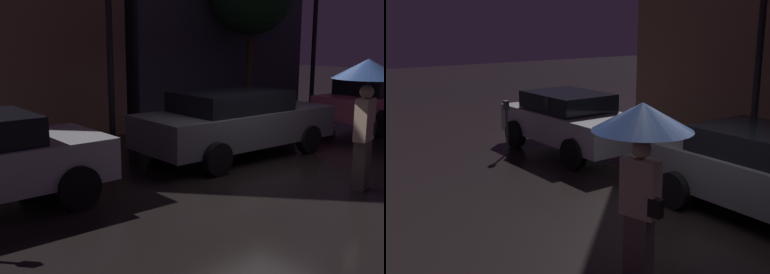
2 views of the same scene
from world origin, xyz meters
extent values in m
plane|color=black|center=(0.00, 0.00, 0.00)|extent=(60.00, 60.00, 0.00)
cube|color=#B7B7BF|center=(-4.84, 1.42, 0.67)|extent=(3.94, 1.78, 0.67)
cube|color=black|center=(-5.00, 1.42, 1.22)|extent=(2.05, 1.55, 0.43)
cylinder|color=black|center=(-3.63, 2.28, 0.34)|extent=(0.67, 0.22, 0.67)
cylinder|color=black|center=(-3.63, 0.56, 0.34)|extent=(0.67, 0.22, 0.67)
cylinder|color=black|center=(-6.06, 2.28, 0.34)|extent=(0.67, 0.22, 0.67)
cylinder|color=black|center=(-6.06, 0.56, 0.34)|extent=(0.67, 0.22, 0.67)
cylinder|color=black|center=(-0.82, 2.37, 0.32)|extent=(0.63, 0.22, 0.63)
cylinder|color=black|center=(-0.82, 0.57, 0.32)|extent=(0.63, 0.22, 0.63)
cube|color=#66564C|center=(0.51, -1.58, 0.42)|extent=(0.36, 0.28, 0.84)
cube|color=#D1B293|center=(0.51, -1.58, 1.19)|extent=(0.49, 0.31, 0.70)
sphere|color=tan|center=(0.51, -1.58, 1.66)|extent=(0.23, 0.23, 0.23)
cylinder|color=black|center=(0.51, -1.58, 1.46)|extent=(0.02, 0.02, 0.82)
cone|color=navy|center=(0.51, -1.58, 2.03)|extent=(1.17, 1.17, 0.32)
cube|color=black|center=(0.77, -1.58, 1.02)|extent=(0.18, 0.13, 0.22)
cylinder|color=#4C5154|center=(-5.62, 0.08, 0.53)|extent=(0.06, 0.06, 1.06)
cube|color=#4C5154|center=(-5.62, 0.08, 1.17)|extent=(0.12, 0.10, 0.22)
cylinder|color=black|center=(-1.29, 3.53, 1.93)|extent=(0.14, 0.14, 3.86)
camera|label=1|loc=(-6.71, -5.80, 2.54)|focal=45.00mm
camera|label=2|loc=(4.28, -5.40, 3.06)|focal=45.00mm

